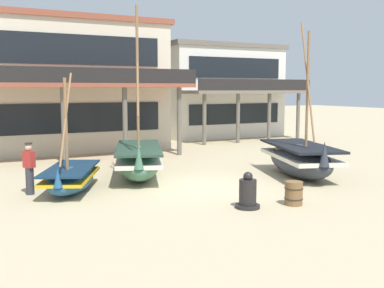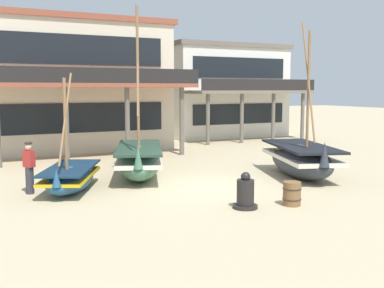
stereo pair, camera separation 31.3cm
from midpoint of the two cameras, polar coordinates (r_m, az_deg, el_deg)
ground_plane at (r=16.34m, az=2.13°, el=-5.25°), size 120.00×120.00×0.00m
fishing_boat_near_left at (r=16.10m, az=-14.07°, el=-3.97°), size 2.77×3.78×3.93m
fishing_boat_centre_large at (r=18.03m, az=-5.97°, el=-1.96°), size 3.25×5.10×6.37m
fishing_boat_far_right at (r=18.57m, az=13.61°, el=-1.81°), size 3.23×4.93×5.89m
fisherman_by_hull at (r=15.97m, az=-18.69°, el=-2.84°), size 0.39×0.42×1.68m
capstan_winch at (r=13.49m, az=7.19°, el=-6.06°), size 0.71×0.71×1.05m
wooden_barrel at (r=14.07m, az=12.71°, el=-5.93°), size 0.56×0.56×0.70m
harbor_building_main at (r=27.97m, az=-14.36°, el=7.00°), size 10.62×9.84×7.22m
harbor_building_annex at (r=34.48m, az=3.40°, el=6.51°), size 8.80×8.85×6.48m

